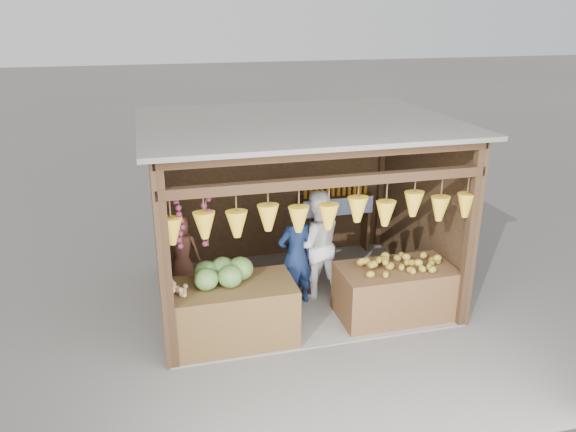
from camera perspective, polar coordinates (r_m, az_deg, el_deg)
The scene contains 12 objects.
ground at distance 8.67m, azimuth 0.88°, elevation -7.83°, with size 80.00×80.00×0.00m, color #514F49.
stall_structure at distance 7.98m, azimuth 0.79°, elevation 2.61°, with size 4.30×3.30×2.66m.
back_shelf at distance 9.74m, azimuth 4.86°, elevation 0.93°, with size 1.25×0.32×1.32m.
counter_left at distance 7.37m, azimuth -5.73°, elevation -9.80°, with size 1.62×0.85×0.81m, color #4F381A.
counter_right at distance 8.05m, azimuth 10.78°, elevation -7.58°, with size 1.59×0.85×0.75m, color #4D3119.
stool at distance 8.54m, azimuth -10.45°, elevation -7.61°, with size 0.30×0.30×0.28m, color black.
man_standing at distance 8.04m, azimuth 0.78°, elevation -4.02°, with size 0.57×0.37×1.55m, color #122146.
woman_standing at distance 8.30m, azimuth 2.81°, elevation -2.87°, with size 0.81×0.63×1.66m, color silver.
vendor_seated at distance 8.25m, azimuth -10.74°, elevation -3.51°, with size 0.51×0.33×1.05m, color brown.
melon_pile at distance 7.18m, azimuth -6.70°, elevation -5.57°, with size 1.00×0.50×0.32m, color #1B4B14, non-canonical shape.
tanfruit_pile at distance 7.06m, azimuth -11.27°, elevation -7.17°, with size 0.34×0.40×0.13m, color tan, non-canonical shape.
mango_pile at distance 7.87m, azimuth 11.37°, elevation -4.37°, with size 1.40×0.64×0.22m, color #BE6119, non-canonical shape.
Camera 1 is at (-2.06, -7.37, 4.08)m, focal length 35.00 mm.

